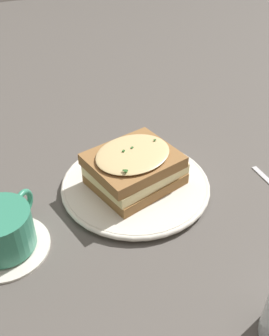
# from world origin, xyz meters

# --- Properties ---
(ground_plane) EXTENTS (2.40, 2.40, 0.00)m
(ground_plane) POSITION_xyz_m (0.00, 0.00, 0.00)
(ground_plane) COLOR #514C47
(dinner_plate) EXTENTS (0.24, 0.24, 0.01)m
(dinner_plate) POSITION_xyz_m (-0.00, -0.01, 0.01)
(dinner_plate) COLOR silver
(dinner_plate) RESTS_ON ground_plane
(sandwich) EXTENTS (0.15, 0.16, 0.06)m
(sandwich) POSITION_xyz_m (-0.00, -0.01, 0.04)
(sandwich) COLOR olive
(sandwich) RESTS_ON dinner_plate
(teacup_with_saucer) EXTENTS (0.12, 0.12, 0.07)m
(teacup_with_saucer) POSITION_xyz_m (0.05, -0.22, 0.03)
(teacup_with_saucer) COLOR silver
(teacup_with_saucer) RESTS_ON ground_plane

